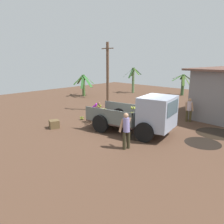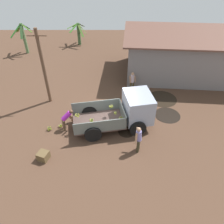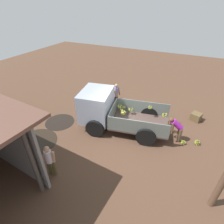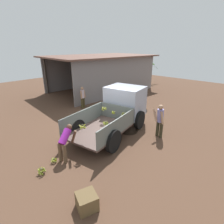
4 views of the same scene
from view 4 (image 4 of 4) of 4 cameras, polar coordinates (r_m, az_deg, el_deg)
The scene contains 14 objects.
ground at distance 9.00m, azimuth -2.54°, elevation -6.64°, with size 36.00×36.00×0.00m, color #503627.
mud_patch_0 at distance 12.09m, azimuth 7.53°, elevation 0.60°, with size 1.68×1.68×0.01m, color black.
mud_patch_1 at distance 13.19m, azimuth 0.91°, elevation 2.53°, with size 2.11×2.11×0.01m, color black.
mud_patch_2 at distance 9.19m, azimuth 5.35°, elevation -6.10°, with size 0.99×0.99×0.01m, color black.
cargo_truck at distance 9.31m, azimuth 2.88°, elevation 1.78°, with size 4.90×2.86×2.10m.
warehouse_shed at distance 17.26m, azimuth -2.59°, elevation 15.05°, with size 10.31×6.92×3.31m.
banana_palm_0 at distance 21.50m, azimuth 10.97°, elevation 13.59°, with size 2.80×2.41×2.85m.
banana_palm_3 at distance 23.11m, azimuth -3.50°, elevation 14.26°, with size 2.25×2.29×2.61m.
person_foreground_visitor at distance 8.51m, azimuth 15.37°, elevation -2.35°, with size 0.43×0.70×1.64m.
person_worker_loading at distance 6.92m, azimuth -15.08°, elevation -9.10°, with size 0.78×0.63×1.34m.
person_bystander_near_shed at distance 12.37m, azimuth -9.57°, elevation 5.06°, with size 0.54×0.34×1.52m.
banana_bunch_on_ground_0 at distance 7.19m, azimuth -18.42°, elevation -14.67°, with size 0.24×0.24×0.19m.
banana_bunch_on_ground_1 at distance 6.78m, azimuth -22.00°, elevation -17.32°, with size 0.28×0.28×0.24m.
wooden_crate_0 at distance 5.33m, azimuth -8.22°, elevation -26.94°, with size 0.52×0.52×0.46m, color brown.
Camera 4 is at (-5.55, -5.74, 4.16)m, focal length 28.00 mm.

